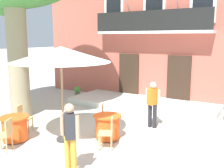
{
  "coord_description": "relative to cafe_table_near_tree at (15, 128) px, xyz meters",
  "views": [
    {
      "loc": [
        4.53,
        -6.88,
        3.1
      ],
      "look_at": [
        -0.84,
        1.8,
        1.3
      ],
      "focal_mm": 42.37,
      "sensor_mm": 36.0,
      "label": 1
    }
  ],
  "objects": [
    {
      "name": "cafe_umbrella",
      "position": [
        1.24,
        0.78,
        2.22
      ],
      "size": [
        2.9,
        2.9,
        2.85
      ],
      "color": "#997A56",
      "rests_on": "ground"
    },
    {
      "name": "building_facade",
      "position": [
        1.52,
        8.92,
        3.36
      ],
      "size": [
        13.0,
        5.09,
        7.5
      ],
      "color": "#BC5B4C",
      "rests_on": "ground"
    },
    {
      "name": "cafe_chair_near_tree_0",
      "position": [
        -0.39,
        0.65,
        0.14
      ],
      "size": [
        0.53,
        0.53,
        0.91
      ],
      "color": "tan",
      "rests_on": "ground"
    },
    {
      "name": "cafe_table_near_tree",
      "position": [
        0.0,
        0.0,
        0.0
      ],
      "size": [
        0.86,
        0.86,
        0.76
      ],
      "color": "#EA561E",
      "rests_on": "ground"
    },
    {
      "name": "cafe_chair_near_tree_1",
      "position": [
        0.42,
        -0.63,
        0.14
      ],
      "size": [
        0.54,
        0.54,
        0.91
      ],
      "color": "tan",
      "rests_on": "ground"
    },
    {
      "name": "pedestrian_near_entrance",
      "position": [
        3.06,
        3.31,
        0.52
      ],
      "size": [
        0.53,
        0.4,
        1.62
      ],
      "color": "#232328",
      "rests_on": "ground"
    },
    {
      "name": "cafe_chair_middle_1",
      "position": [
        1.86,
        2.2,
        0.14
      ],
      "size": [
        0.55,
        0.55,
        0.91
      ],
      "color": "tan",
      "rests_on": "ground"
    },
    {
      "name": "cafe_chair_middle_0",
      "position": [
        2.74,
        0.97,
        0.14
      ],
      "size": [
        0.54,
        0.54,
        0.91
      ],
      "color": "tan",
      "rests_on": "ground"
    },
    {
      "name": "entrance_step_platform",
      "position": [
        1.51,
        5.68,
        -0.27
      ],
      "size": [
        6.67,
        2.52,
        0.25
      ],
      "primitive_type": "cube",
      "color": "silver",
      "rests_on": "ground"
    },
    {
      "name": "ground_plane",
      "position": [
        1.99,
        1.94,
        -0.39
      ],
      "size": [
        120.0,
        120.0,
        0.0
      ],
      "primitive_type": "plane",
      "color": "beige"
    },
    {
      "name": "ground_planter_left",
      "position": [
        -2.17,
        5.65,
        -0.07
      ],
      "size": [
        0.36,
        0.36,
        0.58
      ],
      "color": "slate",
      "rests_on": "ground"
    },
    {
      "name": "pedestrian_by_tree",
      "position": [
        2.76,
        -0.65,
        0.55
      ],
      "size": [
        0.53,
        0.4,
        1.67
      ],
      "color": "gold",
      "rests_on": "ground"
    },
    {
      "name": "cafe_table_middle",
      "position": [
        2.31,
        1.6,
        0.0
      ],
      "size": [
        0.86,
        0.86,
        0.76
      ],
      "color": "#EA561E",
      "rests_on": "ground"
    }
  ]
}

